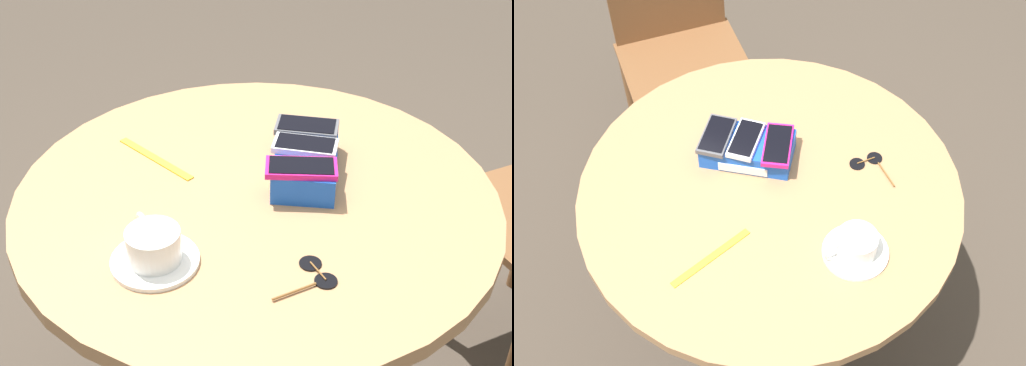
% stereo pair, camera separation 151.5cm
% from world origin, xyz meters
% --- Properties ---
extents(ground_plane, '(8.00, 8.00, 0.00)m').
position_xyz_m(ground_plane, '(0.00, 0.00, 0.00)').
color(ground_plane, '#42382D').
extents(round_table, '(0.89, 0.89, 0.75)m').
position_xyz_m(round_table, '(0.00, 0.00, 0.62)').
color(round_table, '#2D2D2D').
rests_on(round_table, ground_plane).
extents(phone_box, '(0.24, 0.17, 0.05)m').
position_xyz_m(phone_box, '(-0.09, 0.06, 0.78)').
color(phone_box, blue).
rests_on(phone_box, round_table).
extents(phone_gray, '(0.09, 0.13, 0.01)m').
position_xyz_m(phone_gray, '(-0.16, 0.04, 0.82)').
color(phone_gray, '#515156').
rests_on(phone_gray, phone_box).
extents(phone_white, '(0.08, 0.13, 0.01)m').
position_xyz_m(phone_white, '(-0.09, 0.06, 0.82)').
color(phone_white, silver).
rests_on(phone_white, phone_box).
extents(phone_magenta, '(0.10, 0.14, 0.01)m').
position_xyz_m(phone_magenta, '(-0.02, 0.08, 0.82)').
color(phone_magenta, '#D11975').
rests_on(phone_magenta, phone_box).
extents(saucer, '(0.14, 0.14, 0.01)m').
position_xyz_m(saucer, '(0.24, -0.07, 0.76)').
color(saucer, white).
rests_on(saucer, round_table).
extents(coffee_cup, '(0.10, 0.11, 0.06)m').
position_xyz_m(coffee_cup, '(0.24, -0.08, 0.79)').
color(coffee_cup, white).
rests_on(coffee_cup, saucer).
extents(lanyard_strap, '(0.09, 0.20, 0.00)m').
position_xyz_m(lanyard_strap, '(-0.03, -0.23, 0.76)').
color(lanyard_strap, yellow).
rests_on(lanyard_strap, round_table).
extents(sunglasses, '(0.12, 0.08, 0.01)m').
position_xyz_m(sunglasses, '(0.17, 0.17, 0.76)').
color(sunglasses, black).
rests_on(sunglasses, round_table).
extents(chair_near_window, '(0.57, 0.57, 0.88)m').
position_xyz_m(chair_near_window, '(-0.62, 0.57, 0.46)').
color(chair_near_window, brown).
rests_on(chair_near_window, ground_plane).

